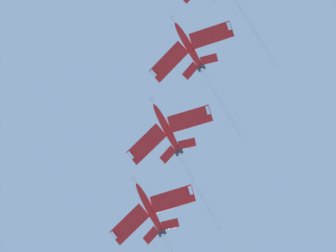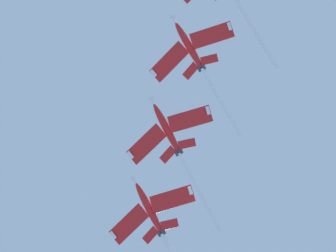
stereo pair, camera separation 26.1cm
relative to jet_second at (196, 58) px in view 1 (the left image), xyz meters
name	(u,v)px [view 1 (the left image)]	position (x,y,z in m)	size (l,w,h in m)	color
jet_second	(196,58)	(0.00, 0.00, 0.00)	(21.89, 20.92, 15.92)	red
jet_third	(173,140)	(-0.06, 16.57, -6.92)	(22.62, 21.84, 16.27)	red
jet_fourth	(159,226)	(1.88, 33.13, -13.39)	(23.99, 22.82, 17.52)	red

